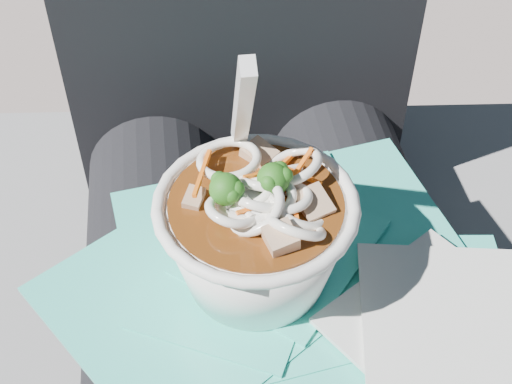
{
  "coord_description": "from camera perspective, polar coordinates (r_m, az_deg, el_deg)",
  "views": [
    {
      "loc": [
        -0.06,
        -0.33,
        1.01
      ],
      "look_at": [
        -0.02,
        0.01,
        0.67
      ],
      "focal_mm": 50.0,
      "sensor_mm": 36.0,
      "label": 1
    }
  ],
  "objects": [
    {
      "name": "napkins",
      "position": [
        0.53,
        15.05,
        -10.24
      ],
      "size": [
        0.18,
        0.18,
        0.01
      ],
      "color": "silver",
      "rests_on": "plastic_bag"
    },
    {
      "name": "lap",
      "position": [
        0.61,
        1.87,
        -11.84
      ],
      "size": [
        0.33,
        0.48,
        0.14
      ],
      "color": "black",
      "rests_on": "stone_ledge"
    },
    {
      "name": "stone_ledge",
      "position": [
        0.93,
        -0.03,
        -13.61
      ],
      "size": [
        1.05,
        0.6,
        0.43
      ],
      "primitive_type": "cube",
      "rotation": [
        0.0,
        0.0,
        -0.1
      ],
      "color": "slate",
      "rests_on": "ground"
    },
    {
      "name": "person_body",
      "position": [
        0.64,
        0.65,
        -3.45
      ],
      "size": [
        0.34,
        0.94,
        0.98
      ],
      "color": "black",
      "rests_on": "ground"
    },
    {
      "name": "udon_bowl",
      "position": [
        0.51,
        0.04,
        -2.98
      ],
      "size": [
        0.16,
        0.16,
        0.19
      ],
      "color": "white",
      "rests_on": "plastic_bag"
    },
    {
      "name": "plastic_bag",
      "position": [
        0.56,
        2.07,
        -6.92
      ],
      "size": [
        0.38,
        0.3,
        0.02
      ],
      "color": "#31CDB5",
      "rests_on": "lap"
    }
  ]
}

